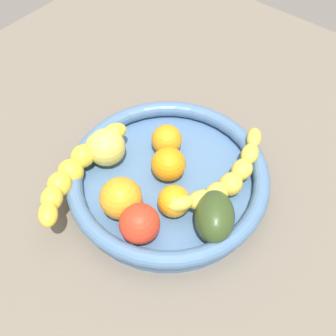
{
  "coord_description": "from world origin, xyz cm",
  "views": [
    {
      "loc": [
        -32.26,
        -25.97,
        61.6
      ],
      "look_at": [
        0.0,
        0.0,
        8.31
      ],
      "focal_mm": 44.72,
      "sensor_mm": 36.0,
      "label": 1
    }
  ],
  "objects_px": {
    "orange_mid_right": "(121,198)",
    "orange_rear": "(168,164)",
    "apple_yellow": "(106,147)",
    "avocado_dark": "(215,216)",
    "banana_draped_left": "(75,170)",
    "tomato_red": "(140,224)",
    "fruit_bowl": "(168,178)",
    "orange_mid_left": "(174,201)",
    "orange_front": "(167,140)",
    "banana_draped_right": "(227,178)"
  },
  "relations": [
    {
      "from": "orange_mid_left",
      "to": "tomato_red",
      "type": "height_order",
      "value": "tomato_red"
    },
    {
      "from": "banana_draped_right",
      "to": "orange_front",
      "type": "bearing_deg",
      "value": 88.24
    },
    {
      "from": "orange_mid_left",
      "to": "avocado_dark",
      "type": "distance_m",
      "value": 0.07
    },
    {
      "from": "orange_mid_left",
      "to": "avocado_dark",
      "type": "relative_size",
      "value": 0.59
    },
    {
      "from": "orange_front",
      "to": "tomato_red",
      "type": "distance_m",
      "value": 0.17
    },
    {
      "from": "banana_draped_left",
      "to": "banana_draped_right",
      "type": "xyz_separation_m",
      "value": [
        0.14,
        -0.2,
        -0.01
      ]
    },
    {
      "from": "orange_front",
      "to": "fruit_bowl",
      "type": "bearing_deg",
      "value": -139.27
    },
    {
      "from": "orange_mid_left",
      "to": "tomato_red",
      "type": "distance_m",
      "value": 0.07
    },
    {
      "from": "orange_mid_left",
      "to": "banana_draped_right",
      "type": "bearing_deg",
      "value": -24.47
    },
    {
      "from": "avocado_dark",
      "to": "tomato_red",
      "type": "height_order",
      "value": "tomato_red"
    },
    {
      "from": "banana_draped_left",
      "to": "orange_rear",
      "type": "xyz_separation_m",
      "value": [
        0.11,
        -0.11,
        -0.0
      ]
    },
    {
      "from": "tomato_red",
      "to": "orange_mid_left",
      "type": "bearing_deg",
      "value": -11.02
    },
    {
      "from": "banana_draped_left",
      "to": "avocado_dark",
      "type": "relative_size",
      "value": 2.64
    },
    {
      "from": "apple_yellow",
      "to": "tomato_red",
      "type": "height_order",
      "value": "apple_yellow"
    },
    {
      "from": "apple_yellow",
      "to": "orange_mid_right",
      "type": "bearing_deg",
      "value": -124.09
    },
    {
      "from": "orange_mid_left",
      "to": "orange_rear",
      "type": "bearing_deg",
      "value": 45.64
    },
    {
      "from": "orange_mid_right",
      "to": "apple_yellow",
      "type": "distance_m",
      "value": 0.11
    },
    {
      "from": "orange_front",
      "to": "orange_rear",
      "type": "height_order",
      "value": "orange_rear"
    },
    {
      "from": "orange_mid_left",
      "to": "orange_mid_right",
      "type": "relative_size",
      "value": 0.77
    },
    {
      "from": "apple_yellow",
      "to": "banana_draped_left",
      "type": "bearing_deg",
      "value": 175.32
    },
    {
      "from": "orange_mid_right",
      "to": "tomato_red",
      "type": "relative_size",
      "value": 1.08
    },
    {
      "from": "fruit_bowl",
      "to": "apple_yellow",
      "type": "relative_size",
      "value": 5.19
    },
    {
      "from": "tomato_red",
      "to": "avocado_dark",
      "type": "bearing_deg",
      "value": -44.61
    },
    {
      "from": "fruit_bowl",
      "to": "avocado_dark",
      "type": "xyz_separation_m",
      "value": [
        -0.03,
        -0.11,
        0.03
      ]
    },
    {
      "from": "orange_rear",
      "to": "tomato_red",
      "type": "xyz_separation_m",
      "value": [
        -0.11,
        -0.04,
        0.0
      ]
    },
    {
      "from": "orange_mid_left",
      "to": "orange_mid_right",
      "type": "xyz_separation_m",
      "value": [
        -0.05,
        0.06,
        0.01
      ]
    },
    {
      "from": "banana_draped_left",
      "to": "tomato_red",
      "type": "height_order",
      "value": "tomato_red"
    },
    {
      "from": "tomato_red",
      "to": "fruit_bowl",
      "type": "bearing_deg",
      "value": 16.98
    },
    {
      "from": "apple_yellow",
      "to": "orange_front",
      "type": "bearing_deg",
      "value": -38.78
    },
    {
      "from": "orange_rear",
      "to": "fruit_bowl",
      "type": "bearing_deg",
      "value": -145.92
    },
    {
      "from": "orange_mid_right",
      "to": "orange_mid_left",
      "type": "bearing_deg",
      "value": -51.37
    },
    {
      "from": "avocado_dark",
      "to": "orange_rear",
      "type": "bearing_deg",
      "value": 73.15
    },
    {
      "from": "banana_draped_left",
      "to": "orange_mid_left",
      "type": "xyz_separation_m",
      "value": [
        0.06,
        -0.16,
        -0.01
      ]
    },
    {
      "from": "orange_rear",
      "to": "avocado_dark",
      "type": "distance_m",
      "value": 0.12
    },
    {
      "from": "banana_draped_right",
      "to": "apple_yellow",
      "type": "distance_m",
      "value": 0.21
    },
    {
      "from": "orange_mid_left",
      "to": "orange_front",
      "type": "bearing_deg",
      "value": 43.98
    },
    {
      "from": "fruit_bowl",
      "to": "banana_draped_right",
      "type": "bearing_deg",
      "value": -62.08
    },
    {
      "from": "orange_rear",
      "to": "avocado_dark",
      "type": "height_order",
      "value": "avocado_dark"
    },
    {
      "from": "banana_draped_right",
      "to": "tomato_red",
      "type": "height_order",
      "value": "tomato_red"
    },
    {
      "from": "fruit_bowl",
      "to": "tomato_red",
      "type": "height_order",
      "value": "tomato_red"
    },
    {
      "from": "banana_draped_right",
      "to": "apple_yellow",
      "type": "xyz_separation_m",
      "value": [
        -0.08,
        0.19,
        0.01
      ]
    },
    {
      "from": "orange_mid_right",
      "to": "orange_rear",
      "type": "xyz_separation_m",
      "value": [
        0.1,
        -0.01,
        -0.0
      ]
    },
    {
      "from": "banana_draped_left",
      "to": "tomato_red",
      "type": "bearing_deg",
      "value": -93.23
    },
    {
      "from": "orange_mid_right",
      "to": "tomato_red",
      "type": "bearing_deg",
      "value": -106.28
    },
    {
      "from": "orange_mid_right",
      "to": "tomato_red",
      "type": "height_order",
      "value": "orange_mid_right"
    },
    {
      "from": "orange_mid_right",
      "to": "apple_yellow",
      "type": "height_order",
      "value": "orange_mid_right"
    },
    {
      "from": "orange_mid_right",
      "to": "orange_rear",
      "type": "bearing_deg",
      "value": -7.18
    },
    {
      "from": "banana_draped_left",
      "to": "orange_rear",
      "type": "bearing_deg",
      "value": -45.21
    },
    {
      "from": "banana_draped_left",
      "to": "orange_mid_left",
      "type": "relative_size",
      "value": 4.45
    },
    {
      "from": "orange_mid_right",
      "to": "banana_draped_right",
      "type": "bearing_deg",
      "value": -36.8
    }
  ]
}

